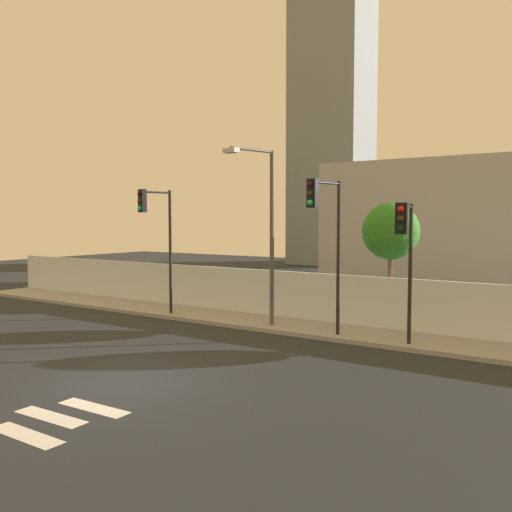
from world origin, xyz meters
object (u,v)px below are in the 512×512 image
at_px(traffic_light_left, 405,242).
at_px(traffic_light_center, 156,224).
at_px(roadside_tree_leftmost, 391,232).
at_px(traffic_light_right, 325,223).
at_px(street_lamp_curbside, 266,221).

distance_m(traffic_light_left, traffic_light_center, 10.19).
bearing_deg(traffic_light_left, traffic_light_center, 179.66).
bearing_deg(traffic_light_left, roadside_tree_leftmost, 116.46).
height_order(traffic_light_left, traffic_light_right, traffic_light_right).
bearing_deg(traffic_light_right, traffic_light_center, 179.43).
xyz_separation_m(traffic_light_center, street_lamp_curbside, (4.86, 0.57, 0.13)).
relative_size(traffic_light_center, roadside_tree_leftmost, 1.09).
bearing_deg(street_lamp_curbside, traffic_light_right, -13.38).
xyz_separation_m(traffic_light_right, roadside_tree_leftmost, (0.81, 3.67, -0.32)).
height_order(traffic_light_center, traffic_light_right, traffic_light_right).
bearing_deg(traffic_light_center, traffic_light_left, -0.34).
distance_m(street_lamp_curbside, roadside_tree_leftmost, 4.65).
bearing_deg(roadside_tree_leftmost, traffic_light_center, -156.75).
distance_m(traffic_light_right, roadside_tree_leftmost, 3.77).
height_order(traffic_light_right, street_lamp_curbside, street_lamp_curbside).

